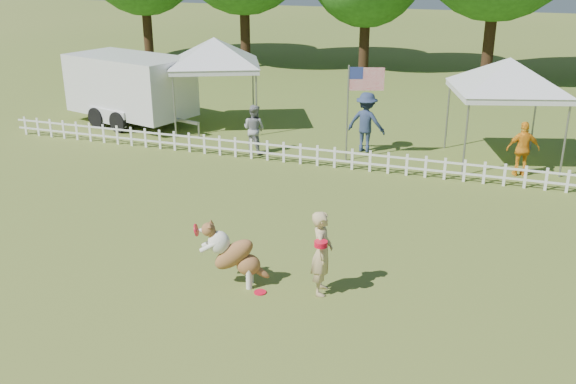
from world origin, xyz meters
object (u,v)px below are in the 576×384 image
object	(u,v)px
frisbee_on_turf	(260,292)
flag_pole	(347,114)
spectator_c	(523,149)
spectator_b	(366,122)
canopy_tent_left	(216,84)
canopy_tent_right	(504,112)
cargo_trailer	(131,89)
spectator_a	(254,129)
dog	(235,254)
handler	(322,253)

from	to	relation	value
frisbee_on_turf	flag_pole	bearing A→B (deg)	93.43
flag_pole	spectator_c	size ratio (longest dim) A/B	1.85
spectator_b	spectator_c	xyz separation A→B (m)	(4.43, -0.82, -0.15)
frisbee_on_turf	flag_pole	size ratio (longest dim) A/B	0.08
spectator_c	canopy_tent_left	bearing A→B (deg)	-28.32
frisbee_on_turf	spectator_c	size ratio (longest dim) A/B	0.15
canopy_tent_right	cargo_trailer	distance (m)	12.28
spectator_a	cargo_trailer	bearing A→B (deg)	-7.39
dog	flag_pole	distance (m)	7.86
frisbee_on_turf	spectator_a	xyz separation A→B (m)	(-3.25, 7.77, 0.72)
dog	canopy_tent_right	xyz separation A→B (m)	(4.20, 9.16, 0.83)
canopy_tent_left	flag_pole	bearing A→B (deg)	-48.44
dog	flag_pole	world-z (taller)	flag_pole
spectator_b	canopy_tent_left	bearing A→B (deg)	-4.35
spectator_a	spectator_b	world-z (taller)	spectator_b
flag_pole	spectator_c	distance (m)	4.80
cargo_trailer	spectator_c	world-z (taller)	cargo_trailer
spectator_b	spectator_a	bearing A→B (deg)	30.18
dog	canopy_tent_left	xyz separation A→B (m)	(-5.11, 10.11, 0.86)
frisbee_on_turf	dog	bearing A→B (deg)	167.11
canopy_tent_right	spectator_a	xyz separation A→B (m)	(-6.93, -1.51, -0.72)
canopy_tent_right	flag_pole	distance (m)	4.36
handler	spectator_a	bearing A→B (deg)	18.51
cargo_trailer	flag_pole	distance (m)	8.30
canopy_tent_right	canopy_tent_left	bearing A→B (deg)	157.69
cargo_trailer	spectator_b	xyz separation A→B (m)	(8.44, -0.63, -0.30)
handler	spectator_c	size ratio (longest dim) A/B	1.04
dog	canopy_tent_right	bearing A→B (deg)	49.88
cargo_trailer	spectator_a	distance (m)	5.69
frisbee_on_turf	spectator_c	xyz separation A→B (m)	(4.27, 8.20, 0.73)
cargo_trailer	spectator_b	world-z (taller)	cargo_trailer
dog	frisbee_on_turf	distance (m)	0.80
frisbee_on_turf	cargo_trailer	distance (m)	12.98
spectator_b	dog	bearing A→B (deg)	95.78
canopy_tent_left	cargo_trailer	xyz separation A→B (m)	(-2.97, -0.57, -0.28)
handler	spectator_b	bearing A→B (deg)	-3.77
handler	spectator_a	distance (m)	8.52
spectator_a	spectator_b	xyz separation A→B (m)	(3.09, 1.25, 0.16)
cargo_trailer	flag_pole	world-z (taller)	flag_pole
dog	flag_pole	bearing A→B (deg)	74.19
dog	canopy_tent_left	bearing A→B (deg)	101.33
spectator_c	spectator_b	bearing A→B (deg)	-27.26
flag_pole	spectator_a	bearing A→B (deg)	165.27
handler	flag_pole	distance (m)	7.73
spectator_a	canopy_tent_left	bearing A→B (deg)	-33.91
spectator_a	spectator_c	xyz separation A→B (m)	(7.52, 0.43, 0.01)
handler	dog	distance (m)	1.56
handler	frisbee_on_turf	xyz separation A→B (m)	(-1.01, -0.38, -0.76)
frisbee_on_turf	canopy_tent_right	xyz separation A→B (m)	(3.68, 9.28, 1.44)
frisbee_on_turf	canopy_tent_left	distance (m)	11.77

